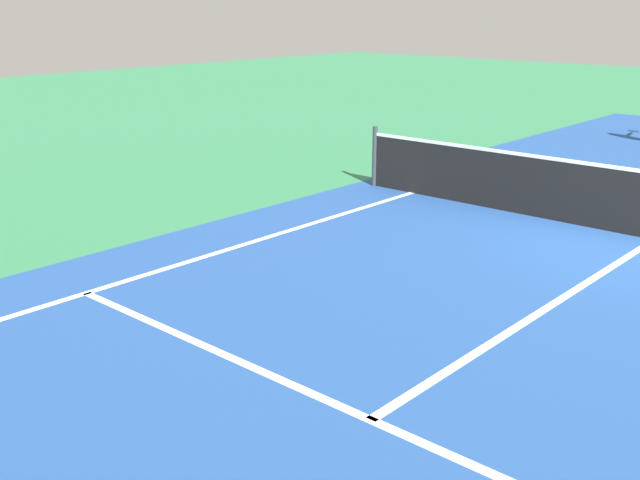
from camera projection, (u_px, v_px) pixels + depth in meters
name	position (u px, v px, depth m)	size (l,w,h in m)	color
line_sideline_left	(120.00, 282.00, 8.93)	(0.10, 11.89, 0.01)	white
line_service_near	(370.00, 420.00, 5.99)	(8.22, 0.10, 0.01)	white
line_center_service	(552.00, 305.00, 8.26)	(0.10, 6.40, 0.01)	white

